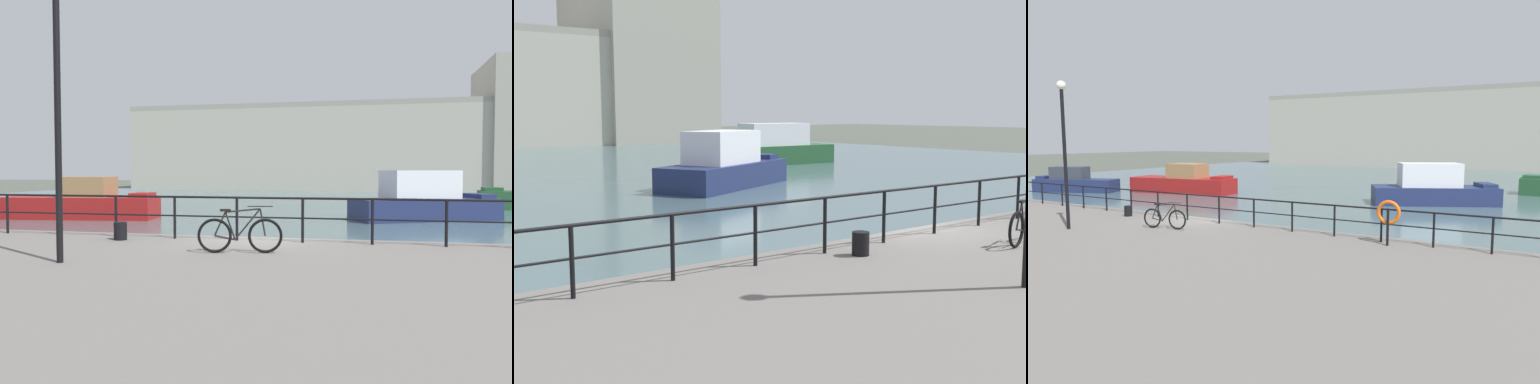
% 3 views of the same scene
% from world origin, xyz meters
% --- Properties ---
extents(ground_plane, '(240.00, 240.00, 0.00)m').
position_xyz_m(ground_plane, '(0.00, 0.00, 0.00)').
color(ground_plane, '#4C5147').
extents(moored_cabin_cruiser, '(10.02, 2.71, 2.80)m').
position_xyz_m(moored_cabin_cruiser, '(15.56, 25.52, 1.10)').
color(moored_cabin_cruiser, '#23512D').
rests_on(moored_cabin_cruiser, water_basin).
extents(moored_blue_motorboat, '(8.31, 5.89, 2.71)m').
position_xyz_m(moored_blue_motorboat, '(5.75, 16.34, 1.04)').
color(moored_blue_motorboat, navy).
rests_on(moored_blue_motorboat, water_basin).
extents(quay_railing, '(24.29, 0.07, 1.08)m').
position_xyz_m(quay_railing, '(0.51, -0.75, 1.74)').
color(quay_railing, black).
rests_on(quay_railing, quay_promenade).
extents(parked_bicycle, '(1.75, 0.40, 0.98)m').
position_xyz_m(parked_bicycle, '(0.25, -2.58, 1.39)').
color(parked_bicycle, black).
rests_on(parked_bicycle, quay_promenade).
extents(mooring_bollard, '(0.32, 0.32, 0.44)m').
position_xyz_m(mooring_bollard, '(-3.12, -1.29, 1.22)').
color(mooring_bollard, black).
rests_on(mooring_bollard, quay_promenade).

